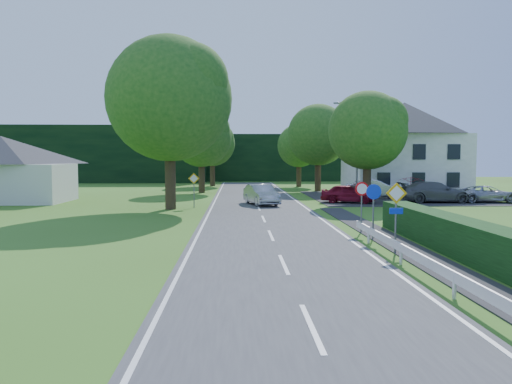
{
  "coord_description": "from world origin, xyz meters",
  "views": [
    {
      "loc": [
        -1.52,
        -9.91,
        3.48
      ],
      "look_at": [
        -0.46,
        17.23,
        1.62
      ],
      "focal_mm": 35.0,
      "sensor_mm": 36.0,
      "label": 1
    }
  ],
  "objects_px": {
    "moving_car": "(261,195)",
    "motorcycle": "(272,192)",
    "parked_car_silver_a": "(374,188)",
    "streetlight": "(356,146)",
    "parked_car_silver_b": "(488,194)",
    "parasol": "(411,188)",
    "parked_car_grey": "(435,192)",
    "parked_car_red": "(349,194)"
  },
  "relations": [
    {
      "from": "parked_car_silver_a",
      "to": "parasol",
      "type": "bearing_deg",
      "value": -130.88
    },
    {
      "from": "parked_car_silver_b",
      "to": "parasol",
      "type": "xyz_separation_m",
      "value": [
        -5.44,
        1.69,
        0.34
      ]
    },
    {
      "from": "parked_car_silver_a",
      "to": "parked_car_grey",
      "type": "distance_m",
      "value": 5.74
    },
    {
      "from": "motorcycle",
      "to": "parked_car_red",
      "type": "relative_size",
      "value": 0.47
    },
    {
      "from": "parked_car_red",
      "to": "parasol",
      "type": "height_order",
      "value": "parasol"
    },
    {
      "from": "motorcycle",
      "to": "parked_car_silver_a",
      "type": "relative_size",
      "value": 0.4
    },
    {
      "from": "streetlight",
      "to": "parked_car_red",
      "type": "xyz_separation_m",
      "value": [
        -0.98,
        -2.02,
        -3.72
      ]
    },
    {
      "from": "parked_car_grey",
      "to": "parked_car_silver_b",
      "type": "bearing_deg",
      "value": -90.07
    },
    {
      "from": "parked_car_silver_a",
      "to": "parked_car_silver_b",
      "type": "bearing_deg",
      "value": -108.62
    },
    {
      "from": "parked_car_silver_a",
      "to": "moving_car",
      "type": "bearing_deg",
      "value": 133.68
    },
    {
      "from": "streetlight",
      "to": "moving_car",
      "type": "height_order",
      "value": "streetlight"
    },
    {
      "from": "parked_car_silver_a",
      "to": "parked_car_silver_b",
      "type": "distance_m",
      "value": 8.91
    },
    {
      "from": "parked_car_silver_b",
      "to": "parked_car_silver_a",
      "type": "bearing_deg",
      "value": 61.36
    },
    {
      "from": "parked_car_grey",
      "to": "motorcycle",
      "type": "bearing_deg",
      "value": 68.66
    },
    {
      "from": "moving_car",
      "to": "parasol",
      "type": "height_order",
      "value": "parasol"
    },
    {
      "from": "motorcycle",
      "to": "parked_car_silver_a",
      "type": "xyz_separation_m",
      "value": [
        8.82,
        -0.41,
        0.3
      ]
    },
    {
      "from": "moving_car",
      "to": "parked_car_silver_b",
      "type": "bearing_deg",
      "value": -9.55
    },
    {
      "from": "moving_car",
      "to": "parked_car_silver_b",
      "type": "xyz_separation_m",
      "value": [
        17.7,
        1.42,
        -0.11
      ]
    },
    {
      "from": "parked_car_silver_a",
      "to": "parasol",
      "type": "xyz_separation_m",
      "value": [
        2.17,
        -2.94,
        0.17
      ]
    },
    {
      "from": "motorcycle",
      "to": "parked_car_silver_b",
      "type": "bearing_deg",
      "value": -34.6
    },
    {
      "from": "streetlight",
      "to": "moving_car",
      "type": "distance_m",
      "value": 9.24
    },
    {
      "from": "motorcycle",
      "to": "parasol",
      "type": "height_order",
      "value": "parasol"
    },
    {
      "from": "streetlight",
      "to": "parasol",
      "type": "xyz_separation_m",
      "value": [
        4.5,
        -0.31,
        -3.44
      ]
    },
    {
      "from": "parked_car_red",
      "to": "motorcycle",
      "type": "bearing_deg",
      "value": 68.57
    },
    {
      "from": "parked_car_grey",
      "to": "parasol",
      "type": "bearing_deg",
      "value": 39.32
    },
    {
      "from": "parked_car_grey",
      "to": "parked_car_silver_a",
      "type": "bearing_deg",
      "value": 37.93
    },
    {
      "from": "parked_car_silver_a",
      "to": "parked_car_silver_b",
      "type": "relative_size",
      "value": 1.07
    },
    {
      "from": "parked_car_grey",
      "to": "parked_car_silver_b",
      "type": "xyz_separation_m",
      "value": [
        4.14,
        -0.06,
        -0.16
      ]
    },
    {
      "from": "parked_car_grey",
      "to": "parasol",
      "type": "xyz_separation_m",
      "value": [
        -1.3,
        1.63,
        0.18
      ]
    },
    {
      "from": "motorcycle",
      "to": "streetlight",
      "type": "bearing_deg",
      "value": -42.67
    },
    {
      "from": "parked_car_silver_b",
      "to": "parked_car_grey",
      "type": "bearing_deg",
      "value": 91.89
    },
    {
      "from": "moving_car",
      "to": "parked_car_grey",
      "type": "bearing_deg",
      "value": -7.92
    },
    {
      "from": "parked_car_red",
      "to": "parked_car_silver_b",
      "type": "bearing_deg",
      "value": -68.74
    },
    {
      "from": "parked_car_silver_a",
      "to": "streetlight",
      "type": "bearing_deg",
      "value": 151.24
    },
    {
      "from": "parked_car_silver_b",
      "to": "parasol",
      "type": "height_order",
      "value": "parasol"
    },
    {
      "from": "moving_car",
      "to": "motorcycle",
      "type": "relative_size",
      "value": 2.31
    },
    {
      "from": "parked_car_silver_a",
      "to": "parked_car_red",
      "type": "bearing_deg",
      "value": 157.31
    },
    {
      "from": "streetlight",
      "to": "parasol",
      "type": "height_order",
      "value": "streetlight"
    },
    {
      "from": "motorcycle",
      "to": "parked_car_silver_a",
      "type": "bearing_deg",
      "value": -20.2
    },
    {
      "from": "motorcycle",
      "to": "parasol",
      "type": "distance_m",
      "value": 11.5
    },
    {
      "from": "moving_car",
      "to": "parked_car_red",
      "type": "height_order",
      "value": "moving_car"
    },
    {
      "from": "parked_car_red",
      "to": "moving_car",
      "type": "bearing_deg",
      "value": 122.8
    }
  ]
}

